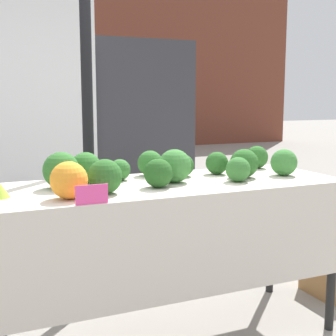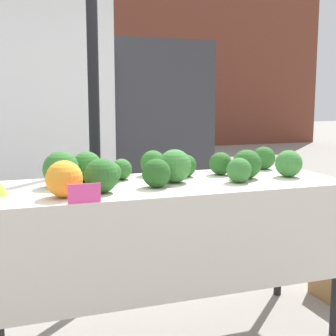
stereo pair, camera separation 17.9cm
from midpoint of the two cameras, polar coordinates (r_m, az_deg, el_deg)
name	(u,v)px [view 2 (the right image)]	position (r m, az deg, el deg)	size (l,w,h in m)	color
ground_plane	(168,336)	(2.81, 1.94, -19.87)	(40.00, 40.00, 0.00)	gray
building_facade	(36,59)	(12.22, -15.38, 12.74)	(16.00, 0.60, 4.57)	brown
tent_pole	(94,108)	(2.99, -7.32, 7.26)	(0.07, 0.07, 2.54)	black
parked_truck	(0,91)	(6.12, -19.06, 8.90)	(4.65, 1.93, 2.66)	white
market_table	(172,208)	(2.48, 2.57, -4.93)	(1.91, 0.70, 0.88)	beige
orange_cauliflower	(64,179)	(2.16, -10.24, -1.35)	(0.17, 0.17, 0.17)	orange
broccoli_head_0	(247,164)	(2.68, 11.49, 0.46)	(0.16, 0.16, 0.16)	#285B23
broccoli_head_1	(153,163)	(2.73, 0.04, 0.60)	(0.15, 0.15, 0.15)	#2D6628
broccoli_head_2	(61,169)	(2.42, -10.87, -0.14)	(0.18, 0.18, 0.18)	#2D6628
broccoli_head_3	(239,170)	(2.54, 10.65, -0.28)	(0.14, 0.14, 0.14)	#336B2D
broccoli_head_4	(101,176)	(2.24, -5.88, -0.95)	(0.17, 0.17, 0.17)	#285B23
broccoli_head_5	(121,169)	(2.60, -3.74, -0.15)	(0.12, 0.12, 0.12)	#336B2D
broccoli_head_6	(186,166)	(2.70, 4.05, 0.28)	(0.13, 0.13, 0.13)	#285B23
broccoli_head_7	(156,173)	(2.37, 0.74, -0.63)	(0.15, 0.15, 0.15)	#23511E
broccoli_head_8	(289,164)	(2.79, 16.29, 0.51)	(0.16, 0.16, 0.16)	#387533
broccoli_head_9	(175,166)	(2.50, 2.88, 0.24)	(0.18, 0.18, 0.18)	#387533
broccoli_head_10	(87,167)	(2.54, -7.89, 0.14)	(0.17, 0.17, 0.17)	#2D6628
broccoli_head_11	(264,158)	(3.05, 13.25, 1.20)	(0.15, 0.15, 0.15)	#285B23
broccoli_head_12	(111,173)	(2.50, -4.95, -0.58)	(0.11, 0.11, 0.11)	#336B2D
broccoli_head_13	(221,164)	(2.78, 8.27, 0.53)	(0.13, 0.13, 0.13)	#285B23
price_sign	(84,193)	(2.04, -7.70, -3.09)	(0.14, 0.01, 0.08)	#EF4793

